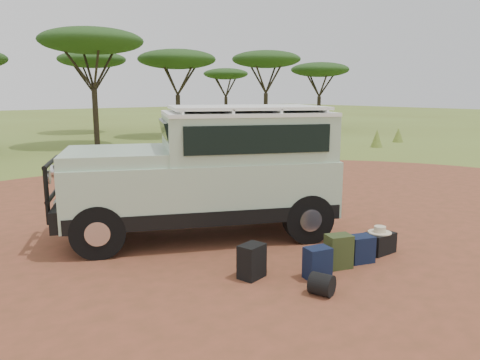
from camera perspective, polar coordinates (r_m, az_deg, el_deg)
ground at (r=8.57m, az=3.20°, el=-8.65°), size 140.00×140.00×0.00m
dirt_clearing at (r=8.57m, az=3.20°, el=-8.63°), size 23.00×23.00×0.01m
grass_fringe at (r=15.87m, az=-17.79°, el=1.42°), size 36.60×1.60×0.90m
acacia_treeline at (r=26.62m, az=-25.95°, el=14.12°), size 46.70×13.20×6.26m
safari_vehicle at (r=9.24m, az=-3.78°, el=0.72°), size 5.59×4.13×2.56m
backpack_black at (r=7.31m, az=1.44°, el=-9.89°), size 0.45×0.37×0.54m
backpack_navy at (r=7.38m, az=9.42°, el=-9.97°), size 0.44×0.35×0.50m
backpack_olive at (r=7.87m, az=11.92°, el=-8.52°), size 0.48×0.41×0.56m
duffel_navy at (r=8.22m, az=14.46°, el=-8.16°), size 0.49×0.42×0.46m
hard_case at (r=8.77m, az=16.59°, el=-7.35°), size 0.54×0.39×0.37m
stuff_sack at (r=6.88m, az=9.93°, el=-12.43°), size 0.40×0.40×0.32m
safari_hat at (r=8.70m, az=16.68°, el=-5.90°), size 0.41×0.41×0.12m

